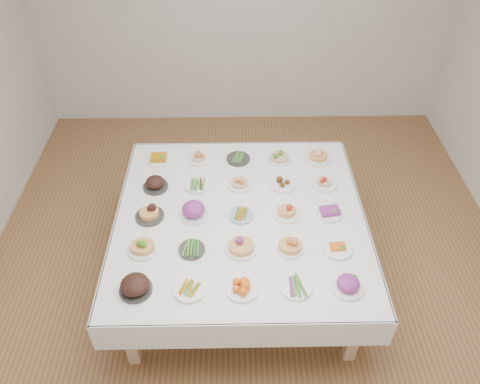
{
  "coord_description": "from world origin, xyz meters",
  "views": [
    {
      "loc": [
        -0.14,
        -2.92,
        3.46
      ],
      "look_at": [
        -0.09,
        -0.02,
        0.88
      ],
      "focal_mm": 35.0,
      "sensor_mm": 36.0,
      "label": 1
    }
  ],
  "objects_px": {
    "dish_24": "(318,154)",
    "dish_12": "(241,215)",
    "dish_0": "(135,285)",
    "display_table": "(240,222)"
  },
  "relations": [
    {
      "from": "dish_12",
      "to": "dish_0",
      "type": "bearing_deg",
      "value": -135.81
    },
    {
      "from": "display_table",
      "to": "dish_24",
      "type": "distance_m",
      "value": 1.06
    },
    {
      "from": "dish_24",
      "to": "dish_12",
      "type": "bearing_deg",
      "value": -134.51
    },
    {
      "from": "dish_12",
      "to": "dish_24",
      "type": "distance_m",
      "value": 1.05
    },
    {
      "from": "display_table",
      "to": "dish_12",
      "type": "bearing_deg",
      "value": -46.55
    },
    {
      "from": "display_table",
      "to": "dish_0",
      "type": "xyz_separation_m",
      "value": [
        -0.75,
        -0.74,
        0.14
      ]
    },
    {
      "from": "display_table",
      "to": "dish_24",
      "type": "bearing_deg",
      "value": 44.96
    },
    {
      "from": "dish_0",
      "to": "dish_12",
      "type": "bearing_deg",
      "value": 44.19
    },
    {
      "from": "display_table",
      "to": "dish_24",
      "type": "relative_size",
      "value": 8.94
    },
    {
      "from": "display_table",
      "to": "dish_0",
      "type": "height_order",
      "value": "dish_0"
    }
  ]
}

